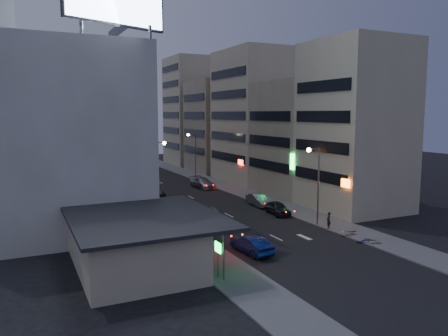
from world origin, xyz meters
TOP-DOWN VIEW (x-y plane):
  - ground at (0.00, 0.00)m, footprint 180.00×180.00m
  - sidewalk_left at (-8.00, 30.00)m, footprint 4.00×120.00m
  - sidewalk_right at (8.00, 30.00)m, footprint 4.00×120.00m
  - food_court at (-13.90, 2.00)m, footprint 11.00×13.00m
  - white_building at (-17.00, 20.00)m, footprint 14.00×24.00m
  - shophouse_near at (15.00, 10.50)m, footprint 10.00×11.00m
  - shophouse_mid at (15.50, 22.00)m, footprint 11.00×12.00m
  - shophouse_far at (15.00, 35.00)m, footprint 10.00×14.00m
  - far_left_a at (-15.50, 45.00)m, footprint 11.00×10.00m
  - far_left_b at (-16.00, 58.00)m, footprint 12.00×10.00m
  - far_right_a at (15.50, 50.00)m, footprint 11.00×12.00m
  - far_right_b at (16.00, 64.00)m, footprint 12.00×12.00m
  - street_lamp_right_near at (5.90, 6.00)m, footprint 1.60×0.44m
  - street_lamp_left at (-5.90, 22.00)m, footprint 1.60×0.44m
  - street_lamp_right_far at (5.90, 40.00)m, footprint 1.60×0.44m
  - parked_car_right_near at (5.26, 12.00)m, footprint 2.25×4.52m
  - parked_car_right_mid at (5.60, 17.00)m, footprint 1.79×4.55m
  - parked_car_left at (-4.78, 27.81)m, footprint 2.25×4.67m
  - parked_car_right_far at (4.37, 32.27)m, footprint 2.76×5.78m
  - road_car_blue at (-4.31, 1.00)m, footprint 1.89×4.67m
  - road_car_silver at (-3.03, 13.07)m, footprint 3.24×5.83m
  - person at (6.30, 4.21)m, footprint 0.72×0.68m
  - scooter_black_a at (7.35, -1.58)m, footprint 0.81×1.71m
  - scooter_silver_a at (7.62, -0.73)m, footprint 1.19×1.75m
  - scooter_blue at (7.13, -0.13)m, footprint 1.37×2.06m
  - scooter_black_b at (7.28, 1.76)m, footprint 0.84×1.86m
  - scooter_silver_b at (8.04, 2.51)m, footprint 1.12×2.08m

SIDE VIEW (x-z plane):
  - ground at x=0.00m, z-range 0.00..0.00m
  - sidewalk_left at x=-8.00m, z-range 0.00..0.12m
  - sidewalk_right at x=8.00m, z-range 0.00..0.12m
  - scooter_black_a at x=7.35m, z-range 0.12..1.12m
  - scooter_silver_a at x=7.62m, z-range 0.12..1.14m
  - parked_car_left at x=-4.78m, z-range 0.00..1.28m
  - scooter_black_b at x=7.28m, z-range 0.12..1.21m
  - scooter_blue at x=7.13m, z-range 0.12..1.32m
  - scooter_silver_b at x=8.04m, z-range 0.12..1.33m
  - parked_car_right_mid at x=5.60m, z-range 0.00..1.47m
  - parked_car_right_near at x=5.26m, z-range 0.00..1.48m
  - road_car_blue at x=-4.31m, z-range 0.00..1.51m
  - road_car_silver at x=-3.03m, z-range 0.00..1.60m
  - parked_car_right_far at x=4.37m, z-range 0.00..1.63m
  - person at x=6.30m, z-range 0.12..1.77m
  - food_court at x=-13.90m, z-range 0.05..3.92m
  - street_lamp_right_near at x=5.90m, z-range 1.35..9.37m
  - street_lamp_left at x=-5.90m, z-range 1.35..9.37m
  - street_lamp_right_far at x=5.90m, z-range 1.35..9.37m
  - far_left_b at x=-16.00m, z-range 0.00..15.00m
  - shophouse_mid at x=15.50m, z-range 0.00..16.00m
  - white_building at x=-17.00m, z-range 0.00..18.00m
  - far_right_a at x=15.50m, z-range 0.00..18.00m
  - shophouse_near at x=15.00m, z-range 0.00..20.00m
  - far_left_a at x=-15.50m, z-range 0.00..20.00m
  - shophouse_far at x=15.00m, z-range 0.00..22.00m
  - far_right_b at x=16.00m, z-range 0.00..24.00m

